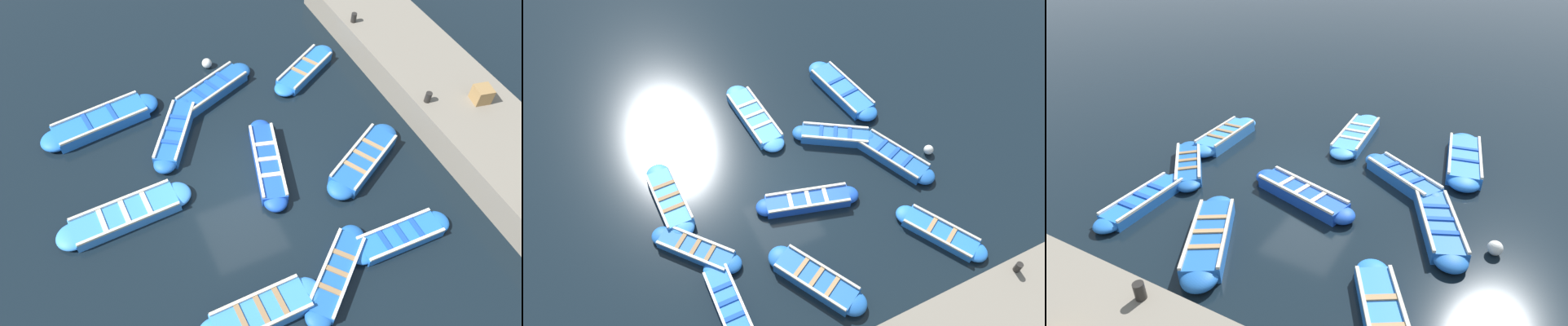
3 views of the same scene
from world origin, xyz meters
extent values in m
plane|color=black|center=(0.00, 0.00, 0.00)|extent=(120.00, 120.00, 0.00)
cube|color=#3884E0|center=(3.38, -0.33, 0.16)|extent=(3.09, 1.17, 0.31)
ellipsoid|color=#3884E0|center=(1.87, -0.42, 0.16)|extent=(0.98, 0.96, 0.31)
ellipsoid|color=#3884E0|center=(4.90, -0.23, 0.16)|extent=(0.98, 0.96, 0.31)
cube|color=beige|center=(3.41, -0.77, 0.35)|extent=(2.97, 0.27, 0.07)
cube|color=beige|center=(3.35, 0.12, 0.35)|extent=(2.97, 0.27, 0.07)
cube|color=beige|center=(2.74, -0.37, 0.33)|extent=(0.19, 0.87, 0.04)
cube|color=beige|center=(3.38, -0.33, 0.33)|extent=(0.19, 0.87, 0.04)
cube|color=beige|center=(4.03, -0.29, 0.33)|extent=(0.19, 0.87, 0.04)
cube|color=#1E59AD|center=(-0.70, -4.18, 0.17)|extent=(2.77, 1.82, 0.34)
ellipsoid|color=#1E59AD|center=(-1.91, -4.69, 0.17)|extent=(1.07, 1.05, 0.34)
ellipsoid|color=#1E59AD|center=(0.52, -3.66, 0.17)|extent=(1.07, 1.05, 0.34)
cube|color=#B2AD9E|center=(-0.54, -4.54, 0.38)|extent=(2.41, 1.07, 0.07)
cube|color=#B2AD9E|center=(-0.85, -3.81, 0.38)|extent=(2.41, 1.07, 0.07)
cube|color=#1947B7|center=(-1.21, -4.39, 0.36)|extent=(0.42, 0.76, 0.04)
cube|color=#1947B7|center=(-0.70, -4.18, 0.36)|extent=(0.42, 0.76, 0.04)
cube|color=#1947B7|center=(-0.18, -3.96, 0.36)|extent=(0.42, 0.76, 0.04)
cube|color=#1E59AD|center=(-3.84, 0.71, 0.19)|extent=(2.75, 2.09, 0.39)
ellipsoid|color=#1E59AD|center=(-4.99, 0.06, 0.19)|extent=(1.16, 1.15, 0.39)
ellipsoid|color=#1E59AD|center=(-2.68, 1.37, 0.19)|extent=(1.16, 1.15, 0.39)
cube|color=#B2AD9E|center=(-3.63, 0.36, 0.42)|extent=(2.30, 1.35, 0.07)
cube|color=#B2AD9E|center=(-4.04, 1.07, 0.42)|extent=(2.30, 1.35, 0.07)
cube|color=#9E7A51|center=(-4.33, 0.44, 0.41)|extent=(0.51, 0.76, 0.04)
cube|color=#9E7A51|center=(-3.84, 0.71, 0.41)|extent=(0.51, 0.76, 0.04)
cube|color=#9E7A51|center=(-3.35, 0.99, 0.41)|extent=(0.51, 0.76, 0.04)
cube|color=#3884E0|center=(1.03, 3.91, 0.19)|extent=(2.50, 0.99, 0.38)
ellipsoid|color=#3884E0|center=(-0.20, 3.87, 0.19)|extent=(0.90, 0.87, 0.38)
ellipsoid|color=#3884E0|center=(2.27, 3.94, 0.19)|extent=(0.90, 0.87, 0.38)
cube|color=beige|center=(1.05, 3.48, 0.42)|extent=(2.42, 0.14, 0.07)
cube|color=beige|center=(1.02, 4.33, 0.42)|extent=(2.42, 0.14, 0.07)
cube|color=olive|center=(0.51, 3.89, 0.40)|extent=(0.16, 0.82, 0.04)
cube|color=olive|center=(1.03, 3.91, 0.40)|extent=(0.16, 0.82, 0.04)
cube|color=olive|center=(1.56, 3.92, 0.40)|extent=(0.16, 0.82, 0.04)
cube|color=#1947B7|center=(-1.10, -0.40, 0.18)|extent=(1.50, 3.00, 0.35)
ellipsoid|color=#1947B7|center=(-1.48, -1.80, 0.18)|extent=(0.87, 0.88, 0.35)
ellipsoid|color=#1947B7|center=(-0.71, 1.00, 0.18)|extent=(0.87, 0.88, 0.35)
cube|color=beige|center=(-0.77, -0.49, 0.39)|extent=(0.83, 2.77, 0.07)
cube|color=beige|center=(-1.42, -0.31, 0.39)|extent=(0.83, 2.77, 0.07)
cube|color=beige|center=(-1.26, -0.99, 0.37)|extent=(0.68, 0.31, 0.04)
cube|color=beige|center=(-1.10, -0.40, 0.37)|extent=(0.68, 0.31, 0.04)
cube|color=beige|center=(-0.93, 0.20, 0.37)|extent=(0.68, 0.31, 0.04)
cube|color=blue|center=(3.19, -4.20, 0.19)|extent=(3.15, 1.45, 0.37)
ellipsoid|color=blue|center=(1.69, -4.43, 0.19)|extent=(1.10, 1.07, 0.37)
ellipsoid|color=blue|center=(4.69, -3.98, 0.19)|extent=(1.10, 1.07, 0.37)
cube|color=beige|center=(3.26, -4.67, 0.41)|extent=(2.95, 0.52, 0.07)
cube|color=beige|center=(3.13, -3.74, 0.41)|extent=(2.95, 0.52, 0.07)
cube|color=#1947B7|center=(2.77, -4.27, 0.39)|extent=(0.27, 0.91, 0.04)
cube|color=#1947B7|center=(3.62, -4.14, 0.39)|extent=(0.27, 0.91, 0.04)
cube|color=blue|center=(-3.35, 3.46, 0.14)|extent=(2.43, 0.81, 0.28)
ellipsoid|color=blue|center=(-4.56, 3.47, 0.14)|extent=(0.76, 0.73, 0.28)
ellipsoid|color=blue|center=(-2.14, 3.45, 0.14)|extent=(0.76, 0.73, 0.28)
cube|color=silver|center=(-3.35, 3.10, 0.32)|extent=(2.37, 0.10, 0.07)
cube|color=silver|center=(-3.35, 3.81, 0.32)|extent=(2.37, 0.10, 0.07)
cube|color=#1947B7|center=(-3.86, 3.46, 0.30)|extent=(0.15, 0.70, 0.04)
cube|color=#1947B7|center=(-3.35, 3.46, 0.30)|extent=(0.15, 0.70, 0.04)
cube|color=#1947B7|center=(-2.84, 3.45, 0.30)|extent=(0.15, 0.70, 0.04)
cube|color=blue|center=(-4.12, -3.81, 0.15)|extent=(2.54, 1.92, 0.29)
ellipsoid|color=blue|center=(-3.05, -3.21, 0.15)|extent=(1.04, 1.03, 0.29)
cube|color=#B2AD9E|center=(-3.94, -4.13, 0.33)|extent=(2.13, 1.25, 0.07)
cube|color=#B2AD9E|center=(-4.30, -3.49, 0.33)|extent=(2.13, 1.25, 0.07)
cube|color=#9E7A51|center=(-4.42, -3.98, 0.31)|extent=(0.47, 0.69, 0.04)
cube|color=#9E7A51|center=(-3.82, -3.64, 0.31)|extent=(0.47, 0.69, 0.04)
cube|color=#1E59AD|center=(-1.19, 3.73, 0.15)|extent=(2.41, 2.24, 0.30)
ellipsoid|color=#1E59AD|center=(-2.15, 2.90, 0.15)|extent=(1.01, 1.01, 0.30)
ellipsoid|color=#1E59AD|center=(-0.23, 4.56, 0.15)|extent=(1.01, 1.01, 0.30)
cube|color=silver|center=(-0.97, 3.47, 0.34)|extent=(1.93, 1.69, 0.07)
cube|color=silver|center=(-1.42, 3.99, 0.34)|extent=(1.93, 1.69, 0.07)
cube|color=olive|center=(-1.60, 3.38, 0.32)|extent=(0.55, 0.60, 0.04)
cube|color=olive|center=(-1.19, 3.73, 0.32)|extent=(0.55, 0.60, 0.04)
cube|color=olive|center=(-0.78, 4.08, 0.32)|extent=(0.55, 0.60, 0.04)
cube|color=#1E59AD|center=(1.13, -2.72, 0.18)|extent=(2.00, 2.57, 0.36)
ellipsoid|color=#1E59AD|center=(0.45, -3.81, 0.18)|extent=(0.98, 0.99, 0.36)
ellipsoid|color=#1E59AD|center=(1.80, -1.64, 0.18)|extent=(0.98, 0.99, 0.36)
cube|color=silver|center=(1.42, -2.90, 0.40)|extent=(1.39, 2.17, 0.07)
cube|color=silver|center=(0.84, -2.54, 0.40)|extent=(1.39, 2.17, 0.07)
cube|color=#1947B7|center=(0.84, -3.18, 0.38)|extent=(0.65, 0.48, 0.04)
cube|color=#1947B7|center=(1.13, -2.72, 0.38)|extent=(0.65, 0.48, 0.04)
cube|color=#1947B7|center=(1.41, -2.26, 0.38)|extent=(0.65, 0.48, 0.04)
cylinder|color=black|center=(-6.46, 0.00, 1.22)|extent=(0.20, 0.20, 0.35)
sphere|color=silver|center=(-1.01, -5.55, 0.18)|extent=(0.36, 0.36, 0.36)
camera|label=1|loc=(3.08, 8.45, 12.37)|focal=35.00mm
camera|label=2|loc=(-9.61, 4.60, 14.86)|focal=35.00mm
camera|label=3|loc=(-9.66, -4.97, 6.69)|focal=28.00mm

